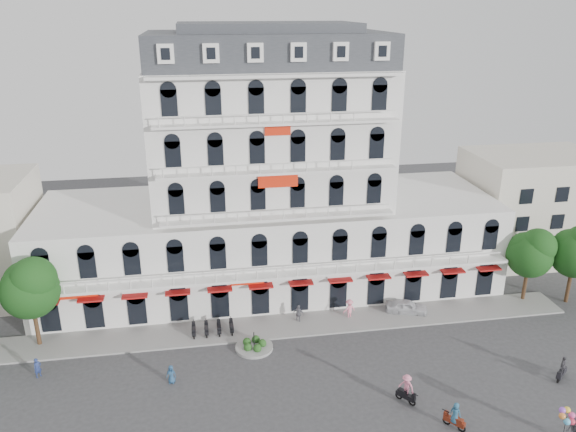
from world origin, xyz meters
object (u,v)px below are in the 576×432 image
Objects in this scene: rider_northeast at (563,368)px; balloon_vendor at (571,427)px; rider_center at (406,388)px; parked_car at (407,307)px; rider_east at (455,416)px.

balloon_vendor is at bearing 21.25° from rider_northeast.
rider_center is 10.80m from balloon_vendor.
rider_northeast is (8.21, -11.55, 0.36)m from parked_car.
balloon_vendor is (6.89, -2.52, 0.26)m from rider_east.
balloon_vendor is (9.23, -5.62, 0.00)m from rider_center.
rider_east is 11.13m from rider_northeast.
parked_car is 15.39m from rider_east.
rider_east is 7.34m from balloon_vendor.
balloon_vendor reaches higher than parked_car.
rider_center reaches higher than rider_east.
parked_car is 1.66× the size of rider_center.
parked_car is 1.59× the size of balloon_vendor.
rider_center is (-12.85, -0.56, 0.23)m from rider_northeast.
rider_east is at bearing -19.17° from rider_northeast.
balloon_vendor is at bearing -148.59° from parked_car.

